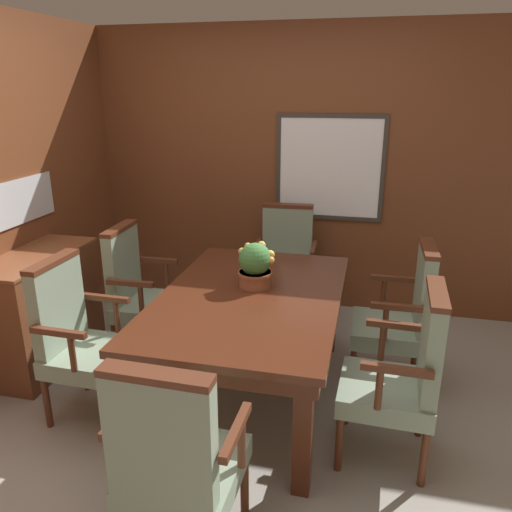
# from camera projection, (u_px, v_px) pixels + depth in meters

# --- Properties ---
(ground_plane) EXTENTS (14.00, 14.00, 0.00)m
(ground_plane) POSITION_uv_depth(u_px,v_px,m) (218.00, 417.00, 3.08)
(ground_plane) COLOR #A39E93
(wall_back) EXTENTS (7.20, 0.08, 2.45)m
(wall_back) POSITION_uv_depth(u_px,v_px,m) (279.00, 172.00, 4.42)
(wall_back) COLOR brown
(wall_back) RESTS_ON ground_plane
(dining_table) EXTENTS (1.10, 1.69, 0.73)m
(dining_table) POSITION_uv_depth(u_px,v_px,m) (250.00, 308.00, 3.10)
(dining_table) COLOR #4C2314
(dining_table) RESTS_ON ground_plane
(chair_right_near) EXTENTS (0.50, 0.53, 1.00)m
(chair_right_near) POSITION_uv_depth(u_px,v_px,m) (403.00, 373.00, 2.61)
(chair_right_near) COLOR #562B19
(chair_right_near) RESTS_ON ground_plane
(chair_head_far) EXTENTS (0.53, 0.51, 1.00)m
(chair_head_far) POSITION_uv_depth(u_px,v_px,m) (285.00, 262.00, 4.27)
(chair_head_far) COLOR #562B19
(chair_head_far) RESTS_ON ground_plane
(chair_left_far) EXTENTS (0.50, 0.53, 1.00)m
(chair_left_far) POSITION_uv_depth(u_px,v_px,m) (140.00, 290.00, 3.68)
(chair_left_far) COLOR #562B19
(chair_left_far) RESTS_ON ground_plane
(chair_head_near) EXTENTS (0.52, 0.50, 1.00)m
(chair_head_near) POSITION_uv_depth(u_px,v_px,m) (176.00, 460.00, 2.00)
(chair_head_near) COLOR #562B19
(chair_head_near) RESTS_ON ground_plane
(chair_left_near) EXTENTS (0.50, 0.52, 1.00)m
(chair_left_near) POSITION_uv_depth(u_px,v_px,m) (79.00, 336.00, 2.99)
(chair_left_near) COLOR #562B19
(chair_left_near) RESTS_ON ground_plane
(chair_right_far) EXTENTS (0.49, 0.52, 1.00)m
(chair_right_far) POSITION_uv_depth(u_px,v_px,m) (402.00, 314.00, 3.29)
(chair_right_far) COLOR #562B19
(chair_right_far) RESTS_ON ground_plane
(potted_plant) EXTENTS (0.24, 0.22, 0.29)m
(potted_plant) POSITION_uv_depth(u_px,v_px,m) (255.00, 265.00, 3.16)
(potted_plant) COLOR #9E5638
(potted_plant) RESTS_ON dining_table
(sideboard_cabinet) EXTENTS (0.44, 0.95, 0.84)m
(sideboard_cabinet) POSITION_uv_depth(u_px,v_px,m) (42.00, 310.00, 3.58)
(sideboard_cabinet) COLOR brown
(sideboard_cabinet) RESTS_ON ground_plane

